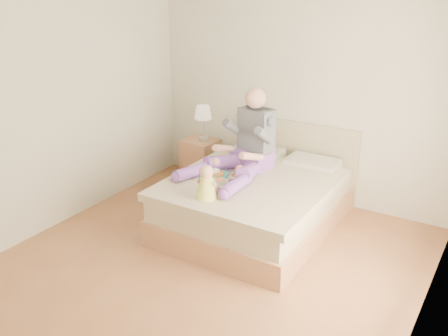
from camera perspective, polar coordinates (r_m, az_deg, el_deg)
The scene contains 7 objects.
room at distance 4.50m, azimuth -1.23°, elevation 5.11°, with size 4.02×4.22×2.71m.
bed at distance 5.84m, azimuth 3.93°, elevation -3.47°, with size 1.70×2.18×1.00m.
nightstand at distance 7.13m, azimuth -2.72°, elevation 1.04°, with size 0.49×0.44×0.57m.
lamp at distance 6.91m, azimuth -2.40°, elevation 6.15°, with size 0.24×0.24×0.49m.
adult at distance 5.75m, azimuth 2.42°, elevation 2.42°, with size 0.82×1.24×0.98m.
tray at distance 5.61m, azimuth -0.08°, elevation -0.86°, with size 0.53×0.43×0.14m.
baby at distance 5.09m, azimuth -1.99°, elevation -1.90°, with size 0.24×0.33×0.36m.
Camera 1 is at (2.43, -3.62, 2.79)m, focal length 40.00 mm.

